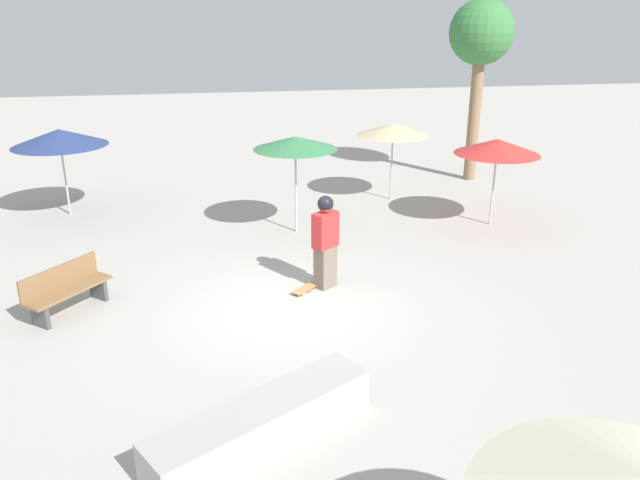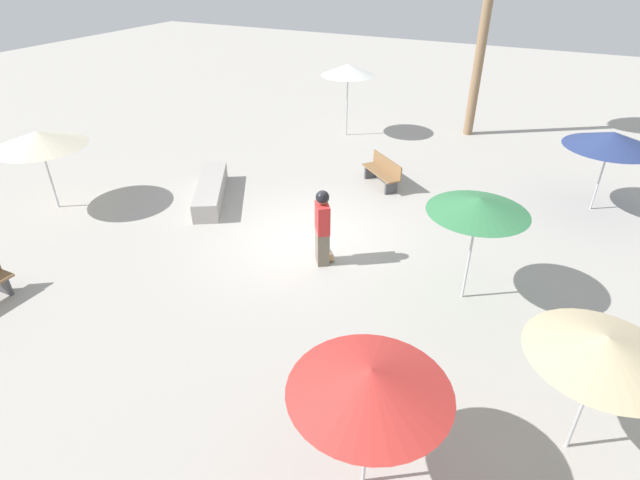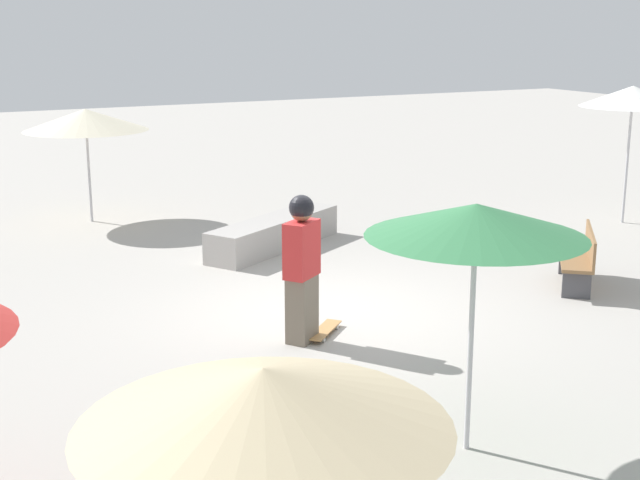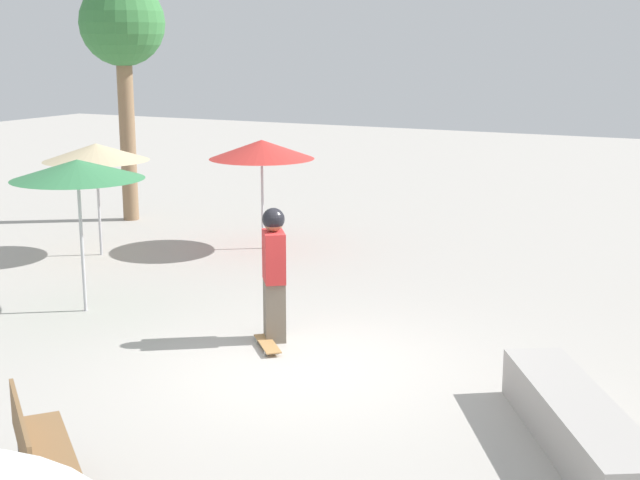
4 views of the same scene
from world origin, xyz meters
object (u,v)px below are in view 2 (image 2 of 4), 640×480
Objects in this scene: skateboard at (325,252)px; shade_umbrella_tan at (605,347)px; shade_umbrella_green at (479,205)px; concrete_ledge at (211,191)px; shade_umbrella_navy at (612,140)px; shade_umbrella_cream at (39,139)px; shade_umbrella_red at (370,381)px; shade_umbrella_white at (348,70)px; skater_main at (322,225)px; bench_near at (383,172)px.

shade_umbrella_tan is (3.19, 5.49, 1.91)m from skateboard.
concrete_ledge is at bearing -101.01° from shade_umbrella_green.
shade_umbrella_navy is 14.94m from shade_umbrella_cream.
shade_umbrella_red is 11.52m from shade_umbrella_cream.
skateboard is at bearing 20.31° from shade_umbrella_white.
skater_main is 4.68m from concrete_ledge.
shade_umbrella_cream is at bearing 74.93° from bench_near.
skateboard is at bearing 73.75° from concrete_ledge.
shade_umbrella_tan reaches higher than skateboard.
shade_umbrella_red reaches higher than skater_main.
shade_umbrella_cream reaches higher than skater_main.
shade_umbrella_green reaches higher than skater_main.
shade_umbrella_white is (-2.70, -8.63, 0.42)m from shade_umbrella_navy.
shade_umbrella_green is (-4.81, 0.31, 0.20)m from shade_umbrella_red.
shade_umbrella_cream is at bearing -110.13° from shade_umbrella_red.
shade_umbrella_red is 1.00× the size of shade_umbrella_tan.
skater_main is at bearing 69.93° from concrete_ledge.
shade_umbrella_navy reaches higher than shade_umbrella_red.
shade_umbrella_tan is at bearing -0.96° from shade_umbrella_navy.
shade_umbrella_white is 1.11× the size of shade_umbrella_cream.
shade_umbrella_green reaches higher than shade_umbrella_tan.
shade_umbrella_tan is (2.12, 13.31, -0.02)m from shade_umbrella_cream.
shade_umbrella_white is (-13.14, -5.99, 0.48)m from shade_umbrella_red.
shade_umbrella_green is 10.45m from shade_umbrella_white.
bench_near is 0.66× the size of shade_umbrella_green.
shade_umbrella_tan is at bearing -162.96° from skateboard.
skater_main is 3.42m from shade_umbrella_green.
shade_umbrella_cream is 13.48m from shade_umbrella_tan.
shade_umbrella_tan is (2.96, 2.19, -0.19)m from shade_umbrella_green.
bench_near reaches higher than concrete_ledge.
shade_umbrella_cream is at bearing -99.04° from shade_umbrella_tan.
shade_umbrella_navy is 9.05m from shade_umbrella_white.
skater_main is at bearing -43.99° from shade_umbrella_navy.
skater_main is at bearing -87.94° from shade_umbrella_green.
shade_umbrella_red is (4.69, 2.91, 0.97)m from skater_main.
bench_near is at bearing 126.93° from concrete_ledge.
shade_umbrella_cream is (6.48, -13.46, -0.03)m from shade_umbrella_navy.
skater_main is 0.79× the size of shade_umbrella_green.
skateboard is at bearing -22.45° from skater_main.
concrete_ledge is 7.93m from shade_umbrella_green.
shade_umbrella_navy is (-1.08, 5.79, 1.59)m from bench_near.
shade_umbrella_tan is at bearing 36.93° from shade_umbrella_white.
shade_umbrella_cream is at bearing -85.66° from shade_umbrella_green.
shade_umbrella_cream is 1.11× the size of shade_umbrella_tan.
shade_umbrella_red is at bearing 69.87° from shade_umbrella_cream.
shade_umbrella_white reaches higher than shade_umbrella_red.
shade_umbrella_cream reaches higher than concrete_ledge.
shade_umbrella_white is at bearing 169.56° from concrete_ledge.
shade_umbrella_cream is (5.40, -7.67, 1.56)m from bench_near.
shade_umbrella_red is 14.45m from shade_umbrella_white.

